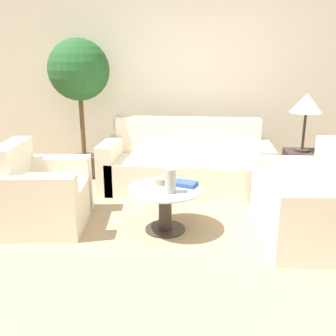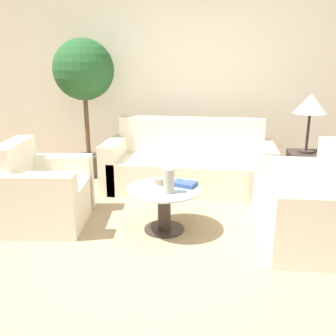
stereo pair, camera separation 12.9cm
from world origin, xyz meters
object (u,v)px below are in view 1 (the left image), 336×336
at_px(loveseat, 313,207).
at_px(vase, 170,181).
at_px(potted_plant, 79,78).
at_px(book_stack, 185,184).
at_px(bowl, 162,181).
at_px(armchair, 40,197).
at_px(table_lamp, 307,104).
at_px(sofa_main, 186,166).
at_px(coffee_table, 165,203).

relative_size(loveseat, vase, 5.81).
height_order(potted_plant, book_stack, potted_plant).
height_order(loveseat, vase, loveseat).
bearing_deg(bowl, book_stack, -7.29).
relative_size(potted_plant, vase, 8.30).
bearing_deg(potted_plant, armchair, -87.39).
relative_size(loveseat, book_stack, 5.06).
bearing_deg(table_lamp, potted_plant, 170.68).
bearing_deg(bowl, armchair, -174.69).
distance_m(bowl, book_stack, 0.22).
relative_size(armchair, vase, 4.30).
bearing_deg(sofa_main, book_stack, -86.81).
bearing_deg(sofa_main, coffee_table, -95.21).
height_order(loveseat, bowl, loveseat).
bearing_deg(table_lamp, loveseat, -96.16).
height_order(table_lamp, potted_plant, potted_plant).
xyz_separation_m(bowl, book_stack, (0.22, -0.03, -0.01)).
height_order(sofa_main, coffee_table, sofa_main).
bearing_deg(coffee_table, potted_plant, 129.79).
relative_size(sofa_main, vase, 9.24).
distance_m(coffee_table, bowl, 0.22).
bearing_deg(sofa_main, armchair, -137.32).
distance_m(loveseat, table_lamp, 1.34).
height_order(armchair, book_stack, armchair).
bearing_deg(potted_plant, coffee_table, -50.21).
height_order(coffee_table, bowl, bowl).
xyz_separation_m(loveseat, coffee_table, (-1.36, -0.05, -0.00)).
relative_size(potted_plant, bowl, 12.70).
bearing_deg(armchair, potted_plant, -4.84).
distance_m(armchair, table_lamp, 3.03).
relative_size(armchair, coffee_table, 1.36).
bearing_deg(table_lamp, sofa_main, 173.91).
bearing_deg(vase, potted_plant, 129.19).
bearing_deg(vase, sofa_main, 87.75).
relative_size(sofa_main, loveseat, 1.59).
distance_m(loveseat, potted_plant, 3.24).
bearing_deg(book_stack, coffee_table, -132.83).
distance_m(vase, book_stack, 0.25).
relative_size(table_lamp, bowl, 4.60).
distance_m(armchair, potted_plant, 1.88).
xyz_separation_m(armchair, vase, (1.30, -0.12, 0.26)).
xyz_separation_m(coffee_table, bowl, (-0.04, 0.12, 0.18)).
height_order(armchair, table_lamp, table_lamp).
relative_size(armchair, table_lamp, 1.43).
relative_size(coffee_table, vase, 3.15).
height_order(armchair, loveseat, loveseat).
relative_size(armchair, book_stack, 3.74).
relative_size(armchair, potted_plant, 0.52).
xyz_separation_m(sofa_main, table_lamp, (1.36, -0.15, 0.81)).
bearing_deg(coffee_table, sofa_main, 84.79).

